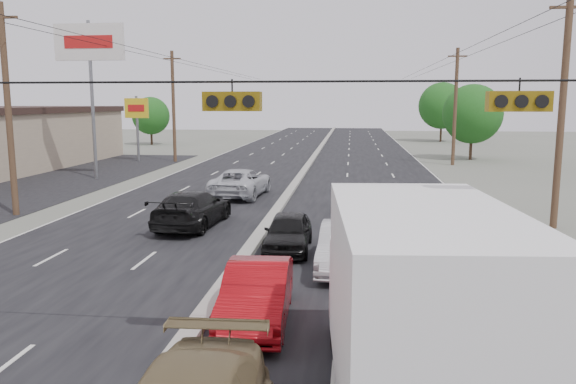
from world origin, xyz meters
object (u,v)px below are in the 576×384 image
utility_pole_right_c (455,106)px  queue_car_b (345,247)px  tree_left_far (151,116)px  tree_right_far (442,106)px  utility_pole_left_c (173,106)px  box_truck (415,309)px  queue_car_a (288,232)px  utility_pole_right_b (562,110)px  tree_right_mid (472,114)px  oncoming_near (192,209)px  queue_car_c (370,205)px  oncoming_far (241,183)px  pole_sign_billboard (90,52)px  pole_sign_far (137,114)px  utility_pole_left_b (8,109)px  queue_car_d (468,259)px  queue_car_e (501,226)px  red_sedan (257,294)px

utility_pole_right_c → queue_car_b: size_ratio=2.22×
tree_left_far → tree_right_far: bearing=14.7°
utility_pole_left_c → queue_car_b: size_ratio=2.22×
box_truck → queue_car_a: bearing=102.9°
utility_pole_right_b → utility_pole_left_c: bearing=135.0°
utility_pole_right_b → box_truck: 17.90m
tree_right_mid → tree_right_far: bearing=87.7°
oncoming_near → utility_pole_right_b: bearing=-170.2°
queue_car_c → oncoming_far: (-7.30, 5.89, 0.10)m
pole_sign_billboard → queue_car_a: (15.90, -18.06, -8.17)m
oncoming_near → queue_car_c: bearing=-159.2°
pole_sign_far → oncoming_far: (13.29, -18.32, -3.61)m
queue_car_b → oncoming_far: (-6.21, 13.88, 0.06)m
utility_pole_left_b → queue_car_d: size_ratio=1.84×
box_truck → queue_car_d: box_truck is taller
queue_car_e → oncoming_far: oncoming_far is taller
utility_pole_left_b → pole_sign_billboard: bearing=98.7°
pole_sign_far → box_truck: (20.78, -40.84, -2.45)m
queue_car_c → utility_pole_right_b: bearing=-12.9°
utility_pole_right_c → queue_car_c: 25.85m
utility_pole_left_b → utility_pole_right_c: 35.36m
box_truck → queue_car_d: size_ratio=1.42×
pole_sign_far → queue_car_e: size_ratio=1.66×
oncoming_near → oncoming_far: 8.24m
utility_pole_left_b → queue_car_b: utility_pole_left_b is taller
oncoming_near → queue_car_a: bearing=147.0°
utility_pole_left_c → oncoming_far: size_ratio=1.73×
pole_sign_far → queue_car_b: bearing=-58.8°
tree_left_far → queue_car_c: size_ratio=1.21×
utility_pole_right_b → oncoming_far: bearing=156.3°
utility_pole_left_b → pole_sign_far: utility_pole_left_b is taller
tree_right_mid → red_sedan: (-13.60, -41.98, -3.61)m
box_truck → oncoming_far: box_truck is taller
utility_pole_left_c → queue_car_e: size_ratio=2.77×
red_sedan → oncoming_near: (-4.64, 10.44, 0.07)m
utility_pole_left_c → queue_car_d: utility_pole_left_c is taller
pole_sign_far → tree_left_far: 20.89m
queue_car_e → queue_car_d: bearing=-109.1°
box_truck → oncoming_near: 16.44m
queue_car_a → queue_car_c: queue_car_c is taller
utility_pole_left_b → queue_car_a: 15.44m
utility_pole_left_c → tree_left_far: size_ratio=1.63×
tree_left_far → queue_car_a: (23.40, -50.06, -3.02)m
pole_sign_billboard → box_truck: pole_sign_billboard is taller
utility_pole_right_c → tree_left_far: 39.90m
tree_left_far → queue_car_d: 60.86m
utility_pole_right_c → queue_car_d: utility_pole_right_c is taller
tree_right_far → queue_car_a: (-14.60, -60.06, -4.26)m
pole_sign_billboard → red_sedan: bearing=-57.5°
oncoming_near → pole_sign_far: bearing=-60.1°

